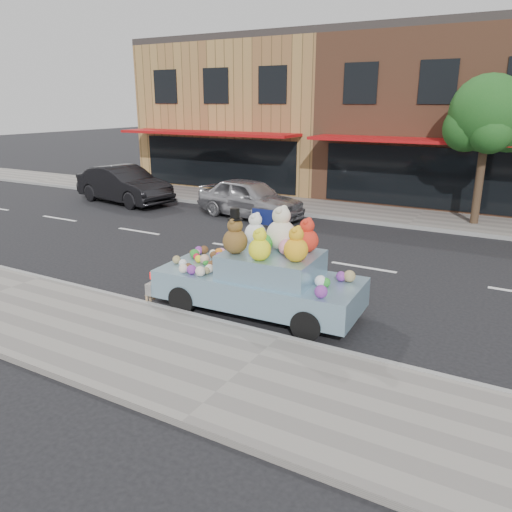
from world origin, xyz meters
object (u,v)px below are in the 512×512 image
Objects in this scene: car_silver at (250,198)px; car_dark at (124,185)px; street_tree at (488,120)px; art_car at (260,276)px.

car_silver is 6.29m from car_dark.
car_silver is at bearing -160.51° from street_tree.
car_silver is 0.90× the size of car_dark.
car_silver is 9.12m from art_car.
car_silver is at bearing -78.33° from car_dark.
car_silver is at bearing 118.85° from art_car.
street_tree is 1.18× the size of car_silver.
car_dark is 13.39m from art_car.
street_tree is 14.66m from car_dark.
art_car is (4.75, -7.78, 0.07)m from car_silver.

